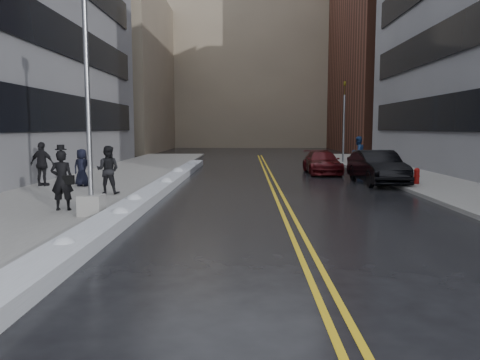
{
  "coord_description": "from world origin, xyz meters",
  "views": [
    {
      "loc": [
        1.22,
        -11.36,
        2.68
      ],
      "look_at": [
        1.04,
        1.04,
        1.3
      ],
      "focal_mm": 35.0,
      "sensor_mm": 36.0,
      "label": 1
    }
  ],
  "objects_px": {
    "traffic_signal": "(344,118)",
    "car_black": "(377,167)",
    "fire_hydrant": "(417,175)",
    "pedestrian_d": "(42,164)",
    "car_maroon": "(322,162)",
    "lamppost": "(89,133)",
    "pedestrian_fedora": "(62,180)",
    "pedestrian_c": "(82,168)",
    "pedestrian_east": "(358,153)",
    "pedestrian_b": "(108,170)"
  },
  "relations": [
    {
      "from": "fire_hydrant",
      "to": "pedestrian_fedora",
      "type": "height_order",
      "value": "pedestrian_fedora"
    },
    {
      "from": "pedestrian_b",
      "to": "pedestrian_d",
      "type": "bearing_deg",
      "value": -31.85
    },
    {
      "from": "fire_hydrant",
      "to": "pedestrian_east",
      "type": "relative_size",
      "value": 0.36
    },
    {
      "from": "pedestrian_east",
      "to": "pedestrian_c",
      "type": "bearing_deg",
      "value": -0.55
    },
    {
      "from": "lamppost",
      "to": "pedestrian_fedora",
      "type": "xyz_separation_m",
      "value": [
        -1.17,
        0.85,
        -1.45
      ]
    },
    {
      "from": "traffic_signal",
      "to": "pedestrian_fedora",
      "type": "height_order",
      "value": "traffic_signal"
    },
    {
      "from": "traffic_signal",
      "to": "pedestrian_d",
      "type": "relative_size",
      "value": 3.1
    },
    {
      "from": "pedestrian_fedora",
      "to": "car_black",
      "type": "xyz_separation_m",
      "value": [
        11.97,
        8.28,
        -0.28
      ]
    },
    {
      "from": "lamppost",
      "to": "pedestrian_c",
      "type": "relative_size",
      "value": 4.67
    },
    {
      "from": "traffic_signal",
      "to": "pedestrian_c",
      "type": "distance_m",
      "value": 21.07
    },
    {
      "from": "pedestrian_fedora",
      "to": "pedestrian_east",
      "type": "height_order",
      "value": "pedestrian_east"
    },
    {
      "from": "pedestrian_fedora",
      "to": "car_black",
      "type": "distance_m",
      "value": 14.56
    },
    {
      "from": "pedestrian_b",
      "to": "car_black",
      "type": "distance_m",
      "value": 12.52
    },
    {
      "from": "lamppost",
      "to": "pedestrian_c",
      "type": "bearing_deg",
      "value": 111.28
    },
    {
      "from": "pedestrian_c",
      "to": "fire_hydrant",
      "type": "bearing_deg",
      "value": -166.29
    },
    {
      "from": "lamppost",
      "to": "pedestrian_d",
      "type": "relative_size",
      "value": 3.94
    },
    {
      "from": "lamppost",
      "to": "pedestrian_fedora",
      "type": "distance_m",
      "value": 2.05
    },
    {
      "from": "pedestrian_c",
      "to": "pedestrian_fedora",
      "type": "bearing_deg",
      "value": 113.56
    },
    {
      "from": "traffic_signal",
      "to": "car_black",
      "type": "distance_m",
      "value": 13.17
    },
    {
      "from": "fire_hydrant",
      "to": "pedestrian_c",
      "type": "height_order",
      "value": "pedestrian_c"
    },
    {
      "from": "traffic_signal",
      "to": "lamppost",
      "type": "bearing_deg",
      "value": -118.21
    },
    {
      "from": "lamppost",
      "to": "traffic_signal",
      "type": "bearing_deg",
      "value": 61.79
    },
    {
      "from": "lamppost",
      "to": "pedestrian_c",
      "type": "xyz_separation_m",
      "value": [
        -2.68,
        6.89,
        -1.57
      ]
    },
    {
      "from": "lamppost",
      "to": "pedestrian_b",
      "type": "height_order",
      "value": "lamppost"
    },
    {
      "from": "traffic_signal",
      "to": "pedestrian_fedora",
      "type": "bearing_deg",
      "value": -121.51
    },
    {
      "from": "pedestrian_c",
      "to": "pedestrian_d",
      "type": "relative_size",
      "value": 0.84
    },
    {
      "from": "traffic_signal",
      "to": "pedestrian_b",
      "type": "height_order",
      "value": "traffic_signal"
    },
    {
      "from": "fire_hydrant",
      "to": "pedestrian_b",
      "type": "bearing_deg",
      "value": -165.05
    },
    {
      "from": "pedestrian_fedora",
      "to": "pedestrian_d",
      "type": "relative_size",
      "value": 0.96
    },
    {
      "from": "pedestrian_d",
      "to": "car_maroon",
      "type": "height_order",
      "value": "pedestrian_d"
    },
    {
      "from": "car_black",
      "to": "car_maroon",
      "type": "relative_size",
      "value": 1.06
    },
    {
      "from": "pedestrian_east",
      "to": "pedestrian_fedora",
      "type": "bearing_deg",
      "value": 16.81
    },
    {
      "from": "fire_hydrant",
      "to": "pedestrian_fedora",
      "type": "distance_m",
      "value": 15.26
    },
    {
      "from": "traffic_signal",
      "to": "pedestrian_b",
      "type": "relative_size",
      "value": 3.23
    },
    {
      "from": "lamppost",
      "to": "pedestrian_fedora",
      "type": "relative_size",
      "value": 4.09
    },
    {
      "from": "lamppost",
      "to": "car_black",
      "type": "xyz_separation_m",
      "value": [
        10.8,
        9.13,
        -1.73
      ]
    },
    {
      "from": "lamppost",
      "to": "car_maroon",
      "type": "relative_size",
      "value": 1.65
    },
    {
      "from": "pedestrian_c",
      "to": "car_maroon",
      "type": "height_order",
      "value": "pedestrian_c"
    },
    {
      "from": "pedestrian_b",
      "to": "pedestrian_c",
      "type": "bearing_deg",
      "value": -50.21
    },
    {
      "from": "pedestrian_east",
      "to": "fire_hydrant",
      "type": "bearing_deg",
      "value": 62.31
    },
    {
      "from": "traffic_signal",
      "to": "fire_hydrant",
      "type": "bearing_deg",
      "value": -87.95
    },
    {
      "from": "traffic_signal",
      "to": "pedestrian_fedora",
      "type": "distance_m",
      "value": 24.92
    },
    {
      "from": "car_maroon",
      "to": "lamppost",
      "type": "bearing_deg",
      "value": -123.14
    },
    {
      "from": "fire_hydrant",
      "to": "pedestrian_east",
      "type": "xyz_separation_m",
      "value": [
        -0.8,
        8.04,
        0.61
      ]
    },
    {
      "from": "traffic_signal",
      "to": "car_black",
      "type": "bearing_deg",
      "value": -94.44
    },
    {
      "from": "pedestrian_east",
      "to": "car_maroon",
      "type": "bearing_deg",
      "value": 2.87
    },
    {
      "from": "pedestrian_fedora",
      "to": "pedestrian_c",
      "type": "relative_size",
      "value": 1.14
    },
    {
      "from": "pedestrian_fedora",
      "to": "car_black",
      "type": "bearing_deg",
      "value": -149.92
    },
    {
      "from": "pedestrian_d",
      "to": "pedestrian_fedora",
      "type": "bearing_deg",
      "value": 130.57
    },
    {
      "from": "fire_hydrant",
      "to": "pedestrian_d",
      "type": "relative_size",
      "value": 0.38
    }
  ]
}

